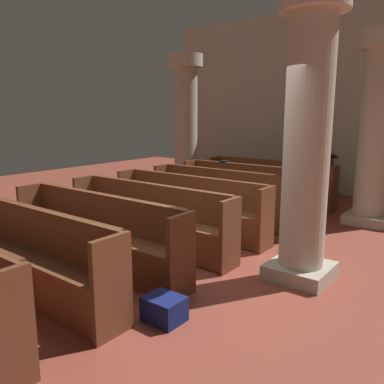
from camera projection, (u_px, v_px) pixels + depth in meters
name	position (u px, v px, depth m)	size (l,w,h in m)	color
ground_plane	(196.00, 268.00, 5.23)	(19.20, 19.20, 0.00)	brown
back_wall	(350.00, 102.00, 9.50)	(10.00, 0.16, 4.50)	beige
pew_row_0	(269.00, 180.00, 8.93)	(2.96, 0.47, 0.95)	brown
pew_row_1	(247.00, 187.00, 8.18)	(2.96, 0.46, 0.95)	brown
pew_row_2	(221.00, 194.00, 7.42)	(2.96, 0.46, 0.95)	brown
pew_row_3	(189.00, 203.00, 6.67)	(2.96, 0.47, 0.95)	brown
pew_row_4	(148.00, 215.00, 5.92)	(2.96, 0.46, 0.95)	brown
pew_row_5	(96.00, 230.00, 5.16)	(2.96, 0.46, 0.95)	brown
pew_row_6	(26.00, 250.00, 4.41)	(2.96, 0.47, 0.95)	brown
pillar_aisle_side	(376.00, 127.00, 6.99)	(0.83, 0.83, 3.37)	#B6AD9A
pillar_far_side	(186.00, 123.00, 9.84)	(0.83, 0.83, 3.37)	#B6AD9A
pillar_aisle_rear	(307.00, 134.00, 4.56)	(0.77, 0.77, 3.37)	#B6AD9A
lectern	(325.00, 178.00, 9.53)	(0.48, 0.45, 1.08)	#411E13
hymn_book	(225.00, 161.00, 8.65)	(0.14, 0.20, 0.03)	black
kneeler_box_navy	(164.00, 309.00, 3.87)	(0.37, 0.31, 0.24)	navy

